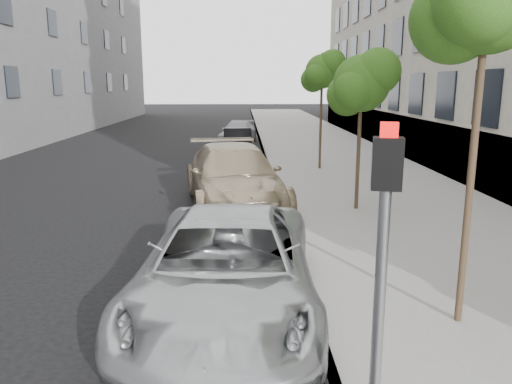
{
  "coord_description": "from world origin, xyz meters",
  "views": [
    {
      "loc": [
        0.14,
        -4.97,
        3.45
      ],
      "look_at": [
        0.39,
        3.92,
        1.5
      ],
      "focal_mm": 35.0,
      "sensor_mm": 36.0,
      "label": 1
    }
  ],
  "objects_px": {
    "minivan": "(227,269)",
    "suv": "(234,178)",
    "sedan_rear": "(238,133)",
    "sedan_black": "(237,142)",
    "tree_mid": "(362,83)",
    "tree_far": "(323,72)",
    "signal_pole": "(382,257)",
    "sedan_blue": "(222,154)"
  },
  "relations": [
    {
      "from": "tree_mid",
      "to": "sedan_rear",
      "type": "relative_size",
      "value": 0.97
    },
    {
      "from": "minivan",
      "to": "suv",
      "type": "xyz_separation_m",
      "value": [
        0.0,
        6.71,
        0.1
      ]
    },
    {
      "from": "tree_mid",
      "to": "signal_pole",
      "type": "distance_m",
      "value": 9.38
    },
    {
      "from": "signal_pole",
      "to": "minivan",
      "type": "relative_size",
      "value": 0.54
    },
    {
      "from": "tree_mid",
      "to": "minivan",
      "type": "distance_m",
      "value": 7.39
    },
    {
      "from": "tree_far",
      "to": "sedan_blue",
      "type": "height_order",
      "value": "tree_far"
    },
    {
      "from": "sedan_blue",
      "to": "suv",
      "type": "bearing_deg",
      "value": -88.62
    },
    {
      "from": "tree_mid",
      "to": "minivan",
      "type": "relative_size",
      "value": 0.75
    },
    {
      "from": "tree_mid",
      "to": "sedan_black",
      "type": "xyz_separation_m",
      "value": [
        -3.33,
        11.36,
        -2.81
      ]
    },
    {
      "from": "sedan_black",
      "to": "sedan_rear",
      "type": "bearing_deg",
      "value": 87.49
    },
    {
      "from": "suv",
      "to": "tree_mid",
      "type": "bearing_deg",
      "value": -20.37
    },
    {
      "from": "tree_mid",
      "to": "tree_far",
      "type": "distance_m",
      "value": 6.51
    },
    {
      "from": "suv",
      "to": "sedan_rear",
      "type": "xyz_separation_m",
      "value": [
        0.0,
        15.39,
        -0.24
      ]
    },
    {
      "from": "suv",
      "to": "sedan_black",
      "type": "height_order",
      "value": "suv"
    },
    {
      "from": "tree_far",
      "to": "signal_pole",
      "type": "xyz_separation_m",
      "value": [
        -1.93,
        -15.57,
        -1.85
      ]
    },
    {
      "from": "signal_pole",
      "to": "sedan_blue",
      "type": "distance_m",
      "value": 16.18
    },
    {
      "from": "tree_mid",
      "to": "tree_far",
      "type": "xyz_separation_m",
      "value": [
        -0.0,
        6.5,
        0.43
      ]
    },
    {
      "from": "tree_far",
      "to": "minivan",
      "type": "xyz_separation_m",
      "value": [
        -3.33,
        -12.54,
        -3.1
      ]
    },
    {
      "from": "sedan_rear",
      "to": "minivan",
      "type": "bearing_deg",
      "value": -81.21
    },
    {
      "from": "suv",
      "to": "sedan_rear",
      "type": "height_order",
      "value": "suv"
    },
    {
      "from": "signal_pole",
      "to": "suv",
      "type": "bearing_deg",
      "value": 111.51
    },
    {
      "from": "sedan_black",
      "to": "sedan_rear",
      "type": "height_order",
      "value": "sedan_black"
    },
    {
      "from": "tree_mid",
      "to": "minivan",
      "type": "bearing_deg",
      "value": -118.87
    },
    {
      "from": "minivan",
      "to": "sedan_black",
      "type": "distance_m",
      "value": 17.4
    },
    {
      "from": "tree_far",
      "to": "sedan_rear",
      "type": "relative_size",
      "value": 1.05
    },
    {
      "from": "sedan_black",
      "to": "minivan",
      "type": "bearing_deg",
      "value": -92.51
    },
    {
      "from": "sedan_rear",
      "to": "suv",
      "type": "bearing_deg",
      "value": -81.21
    },
    {
      "from": "minivan",
      "to": "sedan_blue",
      "type": "relative_size",
      "value": 1.46
    },
    {
      "from": "minivan",
      "to": "suv",
      "type": "relative_size",
      "value": 0.92
    },
    {
      "from": "minivan",
      "to": "sedan_blue",
      "type": "xyz_separation_m",
      "value": [
        -0.6,
        12.96,
        -0.12
      ]
    },
    {
      "from": "tree_far",
      "to": "sedan_black",
      "type": "distance_m",
      "value": 6.72
    },
    {
      "from": "minivan",
      "to": "sedan_black",
      "type": "bearing_deg",
      "value": 93.05
    },
    {
      "from": "minivan",
      "to": "suv",
      "type": "distance_m",
      "value": 6.71
    },
    {
      "from": "tree_far",
      "to": "sedan_black",
      "type": "relative_size",
      "value": 1.18
    },
    {
      "from": "minivan",
      "to": "sedan_black",
      "type": "xyz_separation_m",
      "value": [
        0.0,
        17.4,
        -0.13
      ]
    },
    {
      "from": "sedan_blue",
      "to": "sedan_rear",
      "type": "relative_size",
      "value": 0.88
    },
    {
      "from": "tree_mid",
      "to": "suv",
      "type": "bearing_deg",
      "value": 168.5
    },
    {
      "from": "minivan",
      "to": "sedan_rear",
      "type": "height_order",
      "value": "minivan"
    },
    {
      "from": "sedan_black",
      "to": "signal_pole",
      "type": "bearing_deg",
      "value": -88.59
    },
    {
      "from": "tree_mid",
      "to": "sedan_blue",
      "type": "height_order",
      "value": "tree_mid"
    },
    {
      "from": "suv",
      "to": "sedan_rear",
      "type": "relative_size",
      "value": 1.39
    },
    {
      "from": "sedan_blue",
      "to": "sedan_black",
      "type": "height_order",
      "value": "sedan_blue"
    }
  ]
}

